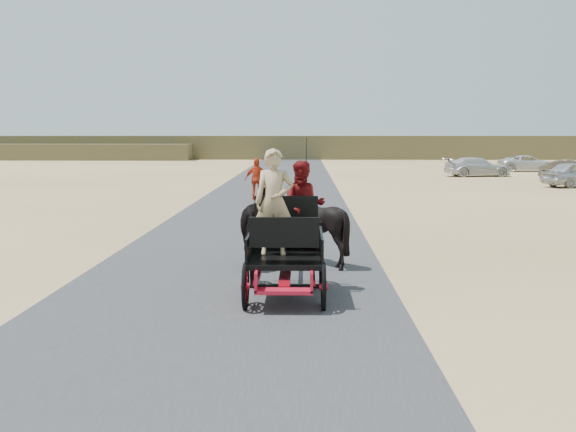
{
  "coord_description": "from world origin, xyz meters",
  "views": [
    {
      "loc": [
        1.39,
        -14.06,
        2.8
      ],
      "look_at": [
        1.07,
        -0.4,
        1.2
      ],
      "focal_mm": 45.0,
      "sensor_mm": 36.0,
      "label": 1
    }
  ],
  "objects_px": {
    "car_d": "(528,163)",
    "horse_right": "(316,225)",
    "pedestrian": "(257,179)",
    "horse_left": "(264,225)",
    "car_b": "(572,170)",
    "carriage": "(286,276)",
    "car_c": "(477,167)"
  },
  "relations": [
    {
      "from": "horse_left",
      "to": "horse_right",
      "type": "distance_m",
      "value": 1.1
    },
    {
      "from": "carriage",
      "to": "car_c",
      "type": "height_order",
      "value": "car_c"
    },
    {
      "from": "pedestrian",
      "to": "car_d",
      "type": "xyz_separation_m",
      "value": [
        17.89,
        22.38,
        -0.29
      ]
    },
    {
      "from": "carriage",
      "to": "horse_left",
      "type": "bearing_deg",
      "value": 100.39
    },
    {
      "from": "horse_left",
      "to": "pedestrian",
      "type": "height_order",
      "value": "pedestrian"
    },
    {
      "from": "pedestrian",
      "to": "car_b",
      "type": "relative_size",
      "value": 0.47
    },
    {
      "from": "carriage",
      "to": "car_b",
      "type": "xyz_separation_m",
      "value": [
        15.62,
        29.51,
        0.25
      ]
    },
    {
      "from": "pedestrian",
      "to": "car_c",
      "type": "distance_m",
      "value": 20.86
    },
    {
      "from": "horse_left",
      "to": "car_b",
      "type": "height_order",
      "value": "horse_left"
    },
    {
      "from": "pedestrian",
      "to": "horse_left",
      "type": "bearing_deg",
      "value": 98.71
    },
    {
      "from": "horse_right",
      "to": "pedestrian",
      "type": "height_order",
      "value": "pedestrian"
    },
    {
      "from": "horse_left",
      "to": "car_d",
      "type": "height_order",
      "value": "horse_left"
    },
    {
      "from": "car_b",
      "to": "carriage",
      "type": "bearing_deg",
      "value": 171.58
    },
    {
      "from": "carriage",
      "to": "horse_left",
      "type": "distance_m",
      "value": 3.09
    },
    {
      "from": "car_b",
      "to": "horse_right",
      "type": "bearing_deg",
      "value": 169.86
    },
    {
      "from": "horse_right",
      "to": "car_d",
      "type": "xyz_separation_m",
      "value": [
        15.7,
        36.8,
        -0.28
      ]
    },
    {
      "from": "car_d",
      "to": "horse_right",
      "type": "bearing_deg",
      "value": 157.35
    },
    {
      "from": "car_c",
      "to": "car_d",
      "type": "xyz_separation_m",
      "value": [
        5.01,
        5.97,
        -0.03
      ]
    },
    {
      "from": "car_c",
      "to": "car_b",
      "type": "bearing_deg",
      "value": -142.87
    },
    {
      "from": "carriage",
      "to": "pedestrian",
      "type": "xyz_separation_m",
      "value": [
        -1.64,
        17.42,
        0.5
      ]
    },
    {
      "from": "carriage",
      "to": "pedestrian",
      "type": "bearing_deg",
      "value": 95.38
    },
    {
      "from": "car_b",
      "to": "car_c",
      "type": "height_order",
      "value": "car_b"
    },
    {
      "from": "horse_right",
      "to": "car_c",
      "type": "bearing_deg",
      "value": -109.12
    },
    {
      "from": "car_b",
      "to": "car_d",
      "type": "relative_size",
      "value": 0.9
    },
    {
      "from": "horse_right",
      "to": "car_b",
      "type": "height_order",
      "value": "horse_right"
    },
    {
      "from": "carriage",
      "to": "car_c",
      "type": "bearing_deg",
      "value": 71.62
    },
    {
      "from": "carriage",
      "to": "horse_left",
      "type": "xyz_separation_m",
      "value": [
        -0.55,
        3.0,
        0.49
      ]
    },
    {
      "from": "car_b",
      "to": "car_c",
      "type": "bearing_deg",
      "value": 64.89
    },
    {
      "from": "horse_right",
      "to": "car_b",
      "type": "bearing_deg",
      "value": -119.62
    },
    {
      "from": "pedestrian",
      "to": "car_b",
      "type": "height_order",
      "value": "pedestrian"
    },
    {
      "from": "horse_left",
      "to": "car_d",
      "type": "bearing_deg",
      "value": -114.54
    },
    {
      "from": "car_b",
      "to": "car_c",
      "type": "relative_size",
      "value": 0.89
    }
  ]
}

